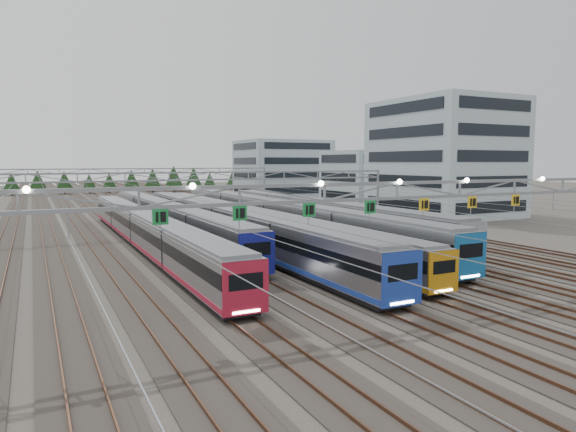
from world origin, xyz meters
name	(u,v)px	position (x,y,z in m)	size (l,w,h in m)	color
ground	(395,298)	(0.00, 0.00, 0.00)	(400.00, 400.00, 0.00)	#47423A
track_bed	(133,194)	(0.00, 100.00, 1.49)	(54.00, 260.00, 5.42)	#2D2823
train_a	(144,229)	(-11.25, 28.47, 2.09)	(2.82, 59.03, 3.67)	black
train_b	(167,218)	(-6.75, 37.07, 2.20)	(2.99, 58.35, 3.90)	black
train_c	(224,223)	(-2.25, 28.11, 2.21)	(3.00, 63.42, 3.91)	black
train_d	(248,220)	(2.25, 31.99, 1.94)	(2.60, 68.56, 3.38)	black
train_e	(274,215)	(6.75, 33.87, 2.28)	(3.11, 68.24, 4.05)	black
train_f	(319,215)	(11.25, 29.83, 2.34)	(3.19, 51.99, 4.17)	black
gantry_near	(398,194)	(-0.05, -0.12, 7.09)	(56.36, 0.61, 8.08)	gray
gantry_mid	(210,183)	(0.00, 40.00, 6.39)	(56.36, 0.36, 8.00)	gray
gantry_far	(145,175)	(0.00, 85.00, 6.39)	(56.36, 0.36, 8.00)	gray
depot_bldg_south	(443,158)	(42.54, 40.95, 9.92)	(18.00, 22.00, 19.84)	#AAC2CB
depot_bldg_mid	(365,177)	(43.91, 66.39, 5.84)	(14.00, 16.00, 11.67)	#AAC2CB
depot_bldg_north	(283,169)	(38.77, 97.19, 7.47)	(22.00, 18.00, 14.94)	#AAC2CB
treeline	(99,179)	(-4.05, 133.49, 4.23)	(87.50, 5.60, 7.02)	#332114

